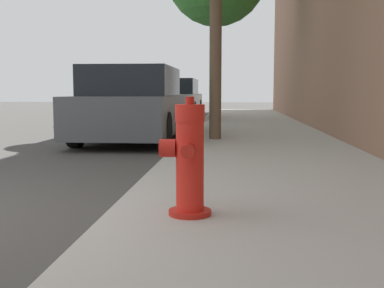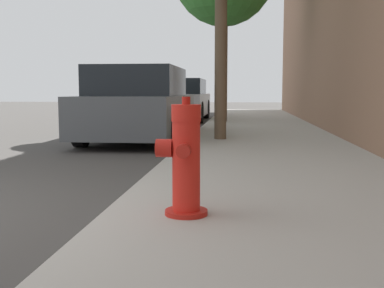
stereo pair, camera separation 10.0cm
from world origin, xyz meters
TOP-DOWN VIEW (x-y plane):
  - sidewalk_slab at (3.33, 0.00)m, footprint 2.87×40.00m
  - fire_hydrant at (2.51, 0.17)m, footprint 0.37×0.39m
  - parked_car_near at (0.82, 6.48)m, footprint 1.81×4.38m
  - parked_car_mid at (0.81, 13.17)m, footprint 1.72×4.38m

SIDE VIEW (x-z plane):
  - sidewalk_slab at x=3.33m, z-range 0.00..0.13m
  - fire_hydrant at x=2.51m, z-range 0.09..0.94m
  - parked_car_mid at x=0.81m, z-range -0.02..1.40m
  - parked_car_near at x=0.82m, z-range -0.03..1.45m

